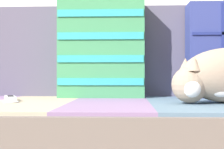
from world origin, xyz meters
The scene contains 3 objects.
sofa_backrest centered at (0.00, 0.48, 0.57)m, with size 2.10×0.14×0.42m.
throw_pillow_striped centered at (-0.34, 0.33, 0.58)m, with size 0.38×0.14×0.43m.
game_remote_far centered at (-0.67, 0.09, 0.37)m, with size 0.11×0.19×0.02m.
Camera 1 is at (-0.22, -1.19, 0.46)m, focal length 55.00 mm.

